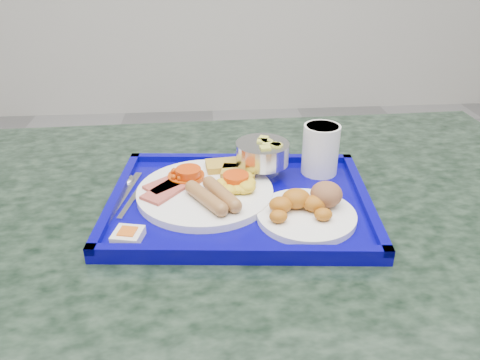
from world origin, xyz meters
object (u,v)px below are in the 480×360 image
object	(u,v)px
main_plate	(209,189)
juice_cup	(321,148)
tray	(240,202)
bread_plate	(308,208)
fruit_bowl	(263,154)
table	(260,283)

from	to	relation	value
main_plate	juice_cup	bearing A→B (deg)	18.44
tray	bread_plate	world-z (taller)	bread_plate
main_plate	bread_plate	xyz separation A→B (m)	(0.17, -0.09, 0.00)
tray	fruit_bowl	size ratio (longest dim) A/B	4.75
table	fruit_bowl	world-z (taller)	fruit_bowl
tray	bread_plate	bearing A→B (deg)	-31.11
bread_plate	juice_cup	distance (m)	0.18
bread_plate	fruit_bowl	size ratio (longest dim) A/B	1.61
tray	juice_cup	xyz separation A→B (m)	(0.17, 0.10, 0.06)
bread_plate	tray	bearing A→B (deg)	148.89
fruit_bowl	juice_cup	world-z (taller)	juice_cup
table	juice_cup	world-z (taller)	juice_cup
table	tray	bearing A→B (deg)	-152.43
tray	juice_cup	bearing A→B (deg)	29.87
tray	juice_cup	world-z (taller)	juice_cup
main_plate	juice_cup	distance (m)	0.24
tray	fruit_bowl	bearing A→B (deg)	60.46
main_plate	juice_cup	xyz separation A→B (m)	(0.22, 0.07, 0.04)
juice_cup	fruit_bowl	bearing A→B (deg)	-177.80
table	bread_plate	bearing A→B (deg)	-53.38
fruit_bowl	juice_cup	bearing A→B (deg)	2.20
table	tray	size ratio (longest dim) A/B	2.61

